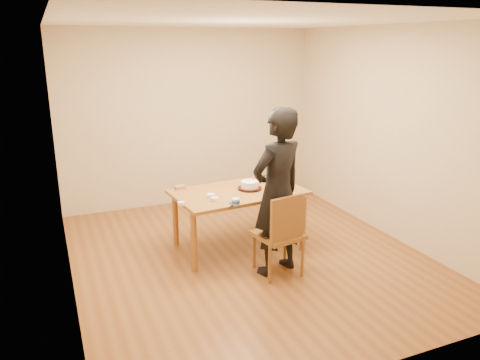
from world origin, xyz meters
name	(u,v)px	position (x,y,z in m)	size (l,w,h in m)	color
room_shell	(237,141)	(0.00, 0.34, 1.35)	(4.00, 4.50, 2.70)	brown
dining_table	(238,192)	(-0.01, 0.26, 0.73)	(1.55, 0.92, 0.04)	brown
dining_chair	(278,235)	(0.14, -0.51, 0.45)	(0.46, 0.46, 0.04)	brown
cake_plate	(250,188)	(0.14, 0.27, 0.76)	(0.30, 0.30, 0.02)	#B0170B
cake	(250,185)	(0.14, 0.27, 0.81)	(0.22, 0.22, 0.07)	white
frosting_dome	(250,181)	(0.14, 0.27, 0.85)	(0.21, 0.21, 0.03)	white
frosting_tub	(236,202)	(-0.24, -0.20, 0.79)	(0.08, 0.08, 0.08)	white
frosting_lid	(232,203)	(-0.25, -0.13, 0.75)	(0.09, 0.09, 0.01)	#193AA6
frosting_dollop	(232,202)	(-0.25, -0.13, 0.77)	(0.04, 0.04, 0.02)	white
ramekin_green	(214,199)	(-0.41, 0.03, 0.77)	(0.08, 0.08, 0.04)	white
ramekin_yellow	(211,196)	(-0.41, 0.14, 0.77)	(0.09, 0.09, 0.04)	white
ramekin_multi	(181,203)	(-0.80, 0.03, 0.77)	(0.08, 0.08, 0.04)	white
candy_box_pink	(180,188)	(-0.64, 0.62, 0.76)	(0.13, 0.07, 0.02)	#C82F69
candy_box_green	(180,186)	(-0.64, 0.62, 0.78)	(0.13, 0.06, 0.02)	#37961B
spatula	(233,205)	(-0.28, -0.21, 0.75)	(0.16, 0.02, 0.01)	black
person	(277,193)	(0.14, -0.47, 0.93)	(0.68, 0.44, 1.85)	black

